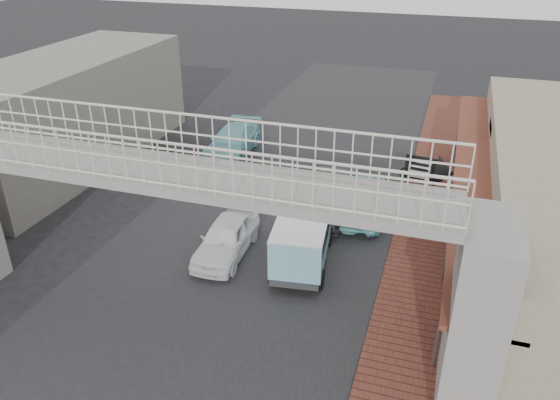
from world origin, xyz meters
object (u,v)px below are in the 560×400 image
Objects in this scene: motorcycle_far at (416,171)px; arrow_sign at (442,173)px; dark_sedan at (329,196)px; angkot_far at (232,142)px; angkot_van at (302,235)px; motorcycle_near at (405,215)px; street_clock at (466,292)px; white_hatchback at (226,238)px; angkot_curb at (356,197)px.

motorcycle_far is 5.16m from arrow_sign.
angkot_far is at bearing 139.99° from dark_sedan.
angkot_far is at bearing 117.89° from angkot_van.
motorcycle_near is 0.70× the size of street_clock.
white_hatchback is 5.90m from angkot_curb.
arrow_sign is (3.18, -0.94, 1.89)m from angkot_curb.
motorcycle_near is at bearing -30.71° from angkot_far.
white_hatchback is 1.25× the size of arrow_sign.
angkot_far is 9.18m from motorcycle_far.
angkot_far is (-3.36, 8.74, 0.03)m from white_hatchback.
angkot_far is 1.17× the size of angkot_van.
motorcycle_far is (2.05, 3.68, -0.13)m from angkot_curb.
white_hatchback is at bearing -126.61° from dark_sedan.
white_hatchback is at bearing 46.25° from angkot_curb.
arrow_sign is at bearing -28.72° from angkot_far.
dark_sedan is 7.66m from angkot_far.
motorcycle_far is at bearing 112.67° from arrow_sign.
dark_sedan is 1.48× the size of arrow_sign.
angkot_far is 16.40m from street_clock.
angkot_far is 10.54m from angkot_van.
angkot_far is 10.42m from motorcycle_near.
angkot_van is 6.20m from street_clock.
dark_sedan is 3.98m from angkot_van.
white_hatchback is 0.79× the size of angkot_curb.
motorcycle_near is at bearing 154.65° from angkot_curb.
angkot_van is 8.66m from motorcycle_far.
arrow_sign is (4.18, -0.49, 1.82)m from dark_sedan.
motorcycle_far is at bearing -5.39° from angkot_far.
white_hatchback is 2.06× the size of motorcycle_near.
angkot_curb is at bearing 69.52° from angkot_van.
street_clock is (4.14, -7.65, 1.63)m from angkot_curb.
angkot_van is (6.10, -8.58, 0.51)m from angkot_far.
dark_sedan is 1.70× the size of street_clock.
angkot_curb is at bearing 144.09° from motorcycle_far.
arrow_sign is at bearing 73.36° from street_clock.
street_clock is at bearing -172.15° from motorcycle_near.
white_hatchback is at bearing -143.40° from arrow_sign.
street_clock is 6.78m from arrow_sign.
dark_sedan is 2.43× the size of motorcycle_near.
white_hatchback is 0.81× the size of angkot_far.
dark_sedan is 1.10m from angkot_curb.
motorcycle_near is (3.07, 3.61, -0.60)m from angkot_van.
dark_sedan is at bearing 136.75° from motorcycle_far.
angkot_van is 1.51× the size of street_clock.
arrow_sign is at bearing 32.05° from angkot_van.
motorcycle_far is (5.80, 8.24, -0.10)m from white_hatchback.
angkot_curb reaches higher than motorcycle_near.
motorcycle_near is 1.24× the size of motorcycle_far.
white_hatchback is at bearing 138.12° from motorcycle_far.
angkot_curb is 4.21m from motorcycle_far.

